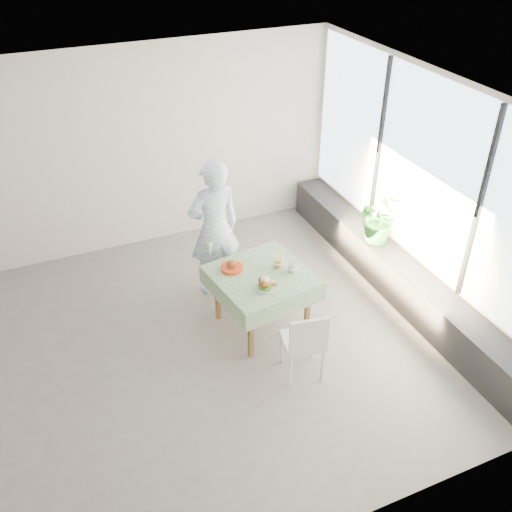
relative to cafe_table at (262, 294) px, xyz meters
name	(u,v)px	position (x,y,z in m)	size (l,w,h in m)	color
floor	(187,351)	(-0.96, -0.08, -0.46)	(6.00, 6.00, 0.00)	slate
ceiling	(164,110)	(-0.96, -0.08, 2.34)	(6.00, 6.00, 0.00)	white
wall_back	(122,153)	(-0.96, 2.42, 0.94)	(6.00, 0.02, 2.80)	silver
wall_front	(288,436)	(-0.96, -2.58, 0.94)	(6.00, 0.02, 2.80)	silver
wall_right	(424,192)	(2.04, -0.08, 0.94)	(0.02, 5.00, 2.80)	silver
window_pane	(425,173)	(2.01, -0.08, 1.19)	(0.01, 4.80, 2.18)	#D1E0F9
window_ledge	(396,275)	(1.84, -0.08, -0.21)	(0.40, 4.80, 0.50)	black
cafe_table	(262,294)	(0.00, 0.00, 0.00)	(1.18, 1.18, 0.74)	brown
chair_far	(230,280)	(-0.14, 0.67, -0.21)	(0.49, 0.49, 0.80)	white
chair_near	(302,353)	(0.08, -0.88, -0.20)	(0.47, 0.47, 0.86)	white
diner	(214,229)	(-0.24, 0.90, 0.44)	(0.66, 0.43, 1.80)	#98C3F3
main_dish	(266,284)	(-0.06, -0.25, 0.33)	(0.29, 0.29, 0.15)	white
juice_cup_orange	(279,262)	(0.23, 0.06, 0.35)	(0.10, 0.10, 0.28)	white
juice_cup_lemonade	(292,267)	(0.33, -0.09, 0.34)	(0.10, 0.10, 0.27)	white
second_dish	(232,267)	(-0.28, 0.22, 0.32)	(0.26, 0.26, 0.12)	#BC3513
potted_plant	(377,219)	(1.81, 0.43, 0.36)	(0.57, 0.49, 0.63)	#2F7A28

